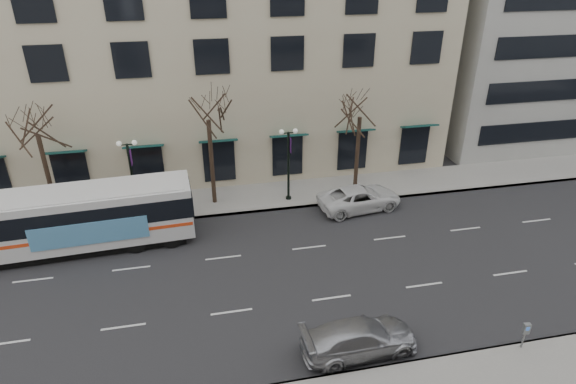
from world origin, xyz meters
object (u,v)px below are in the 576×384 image
object	(u,v)px
lamp_post_left	(132,175)
silver_car	(360,338)
tree_far_right	(361,103)
tree_far_mid	(207,105)
tree_far_left	(34,119)
city_bus	(72,218)
pay_station	(526,331)
lamp_post_right	(289,161)
white_pickup	(360,198)

from	to	relation	value
lamp_post_left	silver_car	size ratio (longest dim) A/B	1.02
lamp_post_left	tree_far_right	bearing A→B (deg)	2.29
tree_far_mid	silver_car	size ratio (longest dim) A/B	1.67
tree_far_left	city_bus	xyz separation A→B (m)	(1.87, -3.81, -4.70)
lamp_post_left	city_bus	distance (m)	4.59
silver_car	pay_station	bearing A→B (deg)	-104.39
lamp_post_left	city_bus	xyz separation A→B (m)	(-3.14, -3.21, -0.94)
tree_far_left	tree_far_right	size ratio (longest dim) A/B	1.03
tree_far_left	tree_far_right	bearing A→B (deg)	0.00
tree_far_right	lamp_post_right	distance (m)	6.11
lamp_post_right	city_bus	bearing A→B (deg)	-166.27
tree_far_mid	lamp_post_right	world-z (taller)	tree_far_mid
tree_far_left	lamp_post_right	bearing A→B (deg)	-2.29
tree_far_mid	city_bus	size ratio (longest dim) A/B	0.63
tree_far_left	pay_station	size ratio (longest dim) A/B	6.33
city_bus	pay_station	size ratio (longest dim) A/B	10.37
silver_car	lamp_post_right	bearing A→B (deg)	-2.44
lamp_post_left	silver_car	bearing A→B (deg)	-54.27
silver_car	tree_far_right	bearing A→B (deg)	-21.26
tree_far_left	white_pickup	bearing A→B (deg)	-7.63
lamp_post_right	silver_car	xyz separation A→B (m)	(0.16, -14.12, -2.20)
city_bus	lamp_post_right	bearing A→B (deg)	10.57
city_bus	pay_station	world-z (taller)	city_bus
tree_far_right	white_pickup	size ratio (longest dim) A/B	1.45
tree_far_left	tree_far_right	distance (m)	20.00
lamp_post_left	city_bus	bearing A→B (deg)	-134.37
tree_far_left	tree_far_mid	size ratio (longest dim) A/B	0.98
tree_far_right	pay_station	bearing A→B (deg)	-82.61
pay_station	tree_far_right	bearing A→B (deg)	104.82
tree_far_mid	lamp_post_left	xyz separation A→B (m)	(-4.99, -0.60, -3.96)
lamp_post_right	tree_far_mid	bearing A→B (deg)	173.17
tree_far_left	lamp_post_left	bearing A→B (deg)	-6.83
tree_far_mid	pay_station	size ratio (longest dim) A/B	6.49
lamp_post_right	pay_station	xyz separation A→B (m)	(7.08, -15.50, -1.84)
tree_far_right	silver_car	world-z (taller)	tree_far_right
tree_far_left	tree_far_mid	bearing A→B (deg)	0.00
tree_far_left	lamp_post_left	xyz separation A→B (m)	(5.01, -0.60, -3.75)
tree_far_left	tree_far_mid	xyz separation A→B (m)	(10.00, 0.00, 0.21)
tree_far_left	lamp_post_right	distance (m)	15.48
tree_far_left	pay_station	bearing A→B (deg)	-36.09
tree_far_left	lamp_post_right	world-z (taller)	tree_far_left
tree_far_mid	city_bus	distance (m)	10.23
pay_station	tree_far_left	bearing A→B (deg)	151.34
lamp_post_right	white_pickup	size ratio (longest dim) A/B	0.94
tree_far_mid	city_bus	world-z (taller)	tree_far_mid
tree_far_left	tree_far_mid	distance (m)	10.00
lamp_post_right	white_pickup	distance (m)	5.30
lamp_post_right	silver_car	world-z (taller)	lamp_post_right
tree_far_left	city_bus	world-z (taller)	tree_far_left
tree_far_mid	white_pickup	distance (m)	11.53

